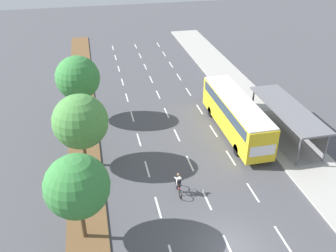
{
  "coord_description": "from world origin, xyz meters",
  "views": [
    {
      "loc": [
        -6.87,
        -13.9,
        17.33
      ],
      "look_at": [
        -0.88,
        13.05,
        1.2
      ],
      "focal_mm": 38.66,
      "sensor_mm": 36.0,
      "label": 1
    }
  ],
  "objects_px": {
    "bus": "(236,112)",
    "median_tree_third": "(78,78)",
    "cyclist": "(178,185)",
    "bus_shelter": "(289,119)",
    "median_tree_nearest": "(77,186)",
    "median_tree_second": "(80,122)"
  },
  "relations": [
    {
      "from": "median_tree_nearest",
      "to": "median_tree_third",
      "type": "distance_m",
      "value": 15.42
    },
    {
      "from": "bus",
      "to": "median_tree_third",
      "type": "xyz_separation_m",
      "value": [
        -13.53,
        5.55,
        2.29
      ]
    },
    {
      "from": "bus_shelter",
      "to": "cyclist",
      "type": "bearing_deg",
      "value": -154.74
    },
    {
      "from": "cyclist",
      "to": "bus_shelter",
      "type": "bearing_deg",
      "value": 25.26
    },
    {
      "from": "bus",
      "to": "median_tree_nearest",
      "type": "relative_size",
      "value": 1.93
    },
    {
      "from": "bus",
      "to": "cyclist",
      "type": "bearing_deg",
      "value": -134.64
    },
    {
      "from": "cyclist",
      "to": "median_tree_nearest",
      "type": "xyz_separation_m",
      "value": [
        -6.66,
        -2.75,
        3.27
      ]
    },
    {
      "from": "bus_shelter",
      "to": "median_tree_second",
      "type": "height_order",
      "value": "median_tree_second"
    },
    {
      "from": "bus",
      "to": "median_tree_nearest",
      "type": "bearing_deg",
      "value": -144.21
    },
    {
      "from": "median_tree_third",
      "to": "median_tree_nearest",
      "type": "bearing_deg",
      "value": -90.61
    },
    {
      "from": "bus_shelter",
      "to": "bus",
      "type": "distance_m",
      "value": 4.64
    },
    {
      "from": "cyclist",
      "to": "median_tree_second",
      "type": "height_order",
      "value": "median_tree_second"
    },
    {
      "from": "median_tree_second",
      "to": "median_tree_nearest",
      "type": "bearing_deg",
      "value": -91.98
    },
    {
      "from": "cyclist",
      "to": "median_tree_third",
      "type": "bearing_deg",
      "value": 117.13
    },
    {
      "from": "cyclist",
      "to": "median_tree_third",
      "type": "distance_m",
      "value": 14.68
    },
    {
      "from": "bus_shelter",
      "to": "cyclist",
      "type": "height_order",
      "value": "bus_shelter"
    },
    {
      "from": "bus",
      "to": "bus_shelter",
      "type": "bearing_deg",
      "value": -22.69
    },
    {
      "from": "bus_shelter",
      "to": "cyclist",
      "type": "xyz_separation_m",
      "value": [
        -11.31,
        -5.34,
        -1.08
      ]
    },
    {
      "from": "median_tree_third",
      "to": "bus",
      "type": "bearing_deg",
      "value": -22.29
    },
    {
      "from": "bus_shelter",
      "to": "cyclist",
      "type": "distance_m",
      "value": 12.56
    },
    {
      "from": "median_tree_second",
      "to": "median_tree_third",
      "type": "bearing_deg",
      "value": 90.77
    },
    {
      "from": "cyclist",
      "to": "median_tree_third",
      "type": "xyz_separation_m",
      "value": [
        -6.49,
        12.67,
        3.56
      ]
    }
  ]
}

